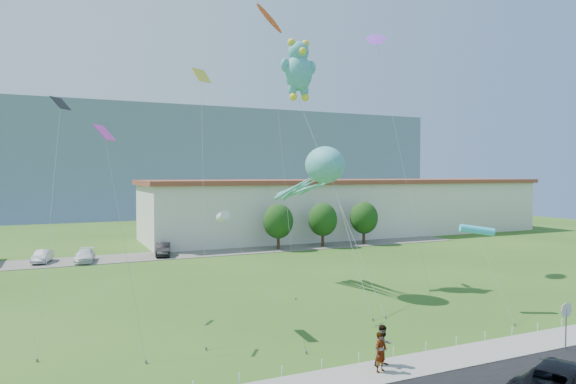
{
  "coord_description": "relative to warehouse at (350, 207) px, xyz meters",
  "views": [
    {
      "loc": [
        -14.03,
        -21.87,
        9.0
      ],
      "look_at": [
        -0.5,
        8.0,
        7.86
      ],
      "focal_mm": 32.0,
      "sensor_mm": 36.0,
      "label": 1
    }
  ],
  "objects": [
    {
      "name": "tree_far",
      "position": [
        -4.0,
        -10.0,
        -0.74
      ],
      "size": [
        3.6,
        3.6,
        5.47
      ],
      "color": "#3F2B19",
      "rests_on": "ground"
    },
    {
      "name": "warehouse",
      "position": [
        0.0,
        0.0,
        0.0
      ],
      "size": [
        61.0,
        15.0,
        8.2
      ],
      "color": "beige",
      "rests_on": "ground"
    },
    {
      "name": "pedestrian_right",
      "position": [
        -26.27,
        -46.25,
        -3.08
      ],
      "size": [
        1.0,
        0.82,
        1.9
      ],
      "primitive_type": "imported",
      "rotation": [
        0.0,
        0.0,
        0.12
      ],
      "color": "gray",
      "rests_on": "sidewalk"
    },
    {
      "name": "teddy_bear_kite",
      "position": [
        -21.95,
        -28.03,
        13.46
      ],
      "size": [
        3.14,
        12.59,
        19.95
      ],
      "color": "teal",
      "rests_on": "ground"
    },
    {
      "name": "small_kite_orange",
      "position": [
        -23.27,
        -25.2,
        17.51
      ],
      "size": [
        2.23,
        8.72,
        22.98
      ],
      "color": "#FC491C",
      "rests_on": "ground"
    },
    {
      "name": "tree_near",
      "position": [
        -16.0,
        -10.0,
        -0.74
      ],
      "size": [
        3.6,
        3.6,
        5.47
      ],
      "color": "#3F2B19",
      "rests_on": "ground"
    },
    {
      "name": "parked_car_silver",
      "position": [
        -41.39,
        -8.65,
        -3.44
      ],
      "size": [
        2.21,
        4.01,
        1.25
      ],
      "primitive_type": "imported",
      "rotation": [
        0.0,
        0.0,
        -0.25
      ],
      "color": "#AFAFB6",
      "rests_on": "parking_strip"
    },
    {
      "name": "parked_car_white",
      "position": [
        -37.48,
        -9.92,
        -3.43
      ],
      "size": [
        2.38,
        4.57,
        1.26
      ],
      "primitive_type": "imported",
      "rotation": [
        0.0,
        0.0,
        -0.15
      ],
      "color": "white",
      "rests_on": "parking_strip"
    },
    {
      "name": "octopus_kite",
      "position": [
        -21.95,
        -31.43,
        4.89
      ],
      "size": [
        2.73,
        13.37,
        11.06
      ],
      "color": "teal",
      "rests_on": "ground"
    },
    {
      "name": "small_kite_black",
      "position": [
        -39.86,
        -31.25,
        7.61
      ],
      "size": [
        1.98,
        9.38,
        13.94
      ],
      "color": "black",
      "rests_on": "ground"
    },
    {
      "name": "small_kite_purple",
      "position": [
        -12.85,
        -25.89,
        16.77
      ],
      "size": [
        2.14,
        9.9,
        22.21
      ],
      "color": "purple",
      "rests_on": "ground"
    },
    {
      "name": "hill_ridge",
      "position": [
        -26.0,
        76.0,
        8.38
      ],
      "size": [
        160.0,
        50.0,
        25.0
      ],
      "primitive_type": "cube",
      "color": "slate",
      "rests_on": "ground"
    },
    {
      "name": "tree_mid",
      "position": [
        -10.0,
        -10.0,
        -0.74
      ],
      "size": [
        3.6,
        3.6,
        5.47
      ],
      "color": "#3F2B19",
      "rests_on": "ground"
    },
    {
      "name": "small_kite_yellow",
      "position": [
        -31.8,
        -34.88,
        9.07
      ],
      "size": [
        2.26,
        7.22,
        15.66
      ],
      "color": "gold",
      "rests_on": "ground"
    },
    {
      "name": "sidewalk",
      "position": [
        -26.0,
        -46.75,
        -4.07
      ],
      "size": [
        80.0,
        2.5,
        0.1
      ],
      "primitive_type": "cube",
      "color": "gray",
      "rests_on": "ground"
    },
    {
      "name": "small_kite_pink",
      "position": [
        -37.5,
        -37.61,
        5.83
      ],
      "size": [
        2.1,
        4.7,
        11.63
      ],
      "color": "#EA34B0",
      "rests_on": "ground"
    },
    {
      "name": "parked_car_black",
      "position": [
        -29.44,
        -9.29,
        -3.35
      ],
      "size": [
        2.38,
        4.54,
        1.42
      ],
      "primitive_type": "imported",
      "rotation": [
        0.0,
        0.0,
        -0.21
      ],
      "color": "black",
      "rests_on": "parking_strip"
    },
    {
      "name": "suv",
      "position": [
        -21.97,
        -52.26,
        -3.27
      ],
      "size": [
        6.26,
        4.4,
        1.59
      ],
      "primitive_type": "imported",
      "rotation": [
        0.0,
        0.0,
        1.92
      ],
      "color": "black",
      "rests_on": "road"
    },
    {
      "name": "ground",
      "position": [
        -26.0,
        -44.0,
        -4.12
      ],
      "size": [
        160.0,
        160.0,
        0.0
      ],
      "primitive_type": "plane",
      "color": "#2B5518",
      "rests_on": "ground"
    },
    {
      "name": "small_kite_white",
      "position": [
        -31.37,
        -37.78,
        2.43
      ],
      "size": [
        2.96,
        6.6,
        7.04
      ],
      "color": "white",
      "rests_on": "ground"
    },
    {
      "name": "pedestrian_left",
      "position": [
        -26.81,
        -46.82,
        -3.13
      ],
      "size": [
        0.75,
        0.62,
        1.78
      ],
      "primitive_type": "imported",
      "rotation": [
        0.0,
        0.0,
        0.33
      ],
      "color": "gray",
      "rests_on": "sidewalk"
    },
    {
      "name": "parking_strip",
      "position": [
        -26.0,
        -9.0,
        -4.09
      ],
      "size": [
        70.0,
        6.0,
        0.06
      ],
      "primitive_type": "cube",
      "color": "#59544C",
      "rests_on": "ground"
    },
    {
      "name": "rope_fence",
      "position": [
        -26.0,
        -45.3,
        -3.87
      ],
      "size": [
        26.05,
        0.05,
        0.5
      ],
      "color": "white",
      "rests_on": "ground"
    },
    {
      "name": "small_kite_cyan",
      "position": [
        -14.77,
        -40.35,
        1.16
      ],
      "size": [
        0.9,
        4.87,
        5.76
      ],
      "color": "#31C0DE",
      "rests_on": "ground"
    },
    {
      "name": "stop_sign",
      "position": [
        -16.5,
        -48.21,
        -2.26
      ],
      "size": [
        0.8,
        0.07,
        2.5
      ],
      "color": "slate",
      "rests_on": "ground"
    }
  ]
}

